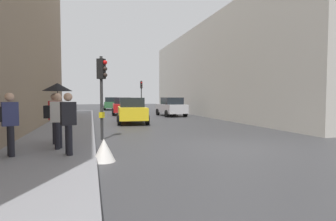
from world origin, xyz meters
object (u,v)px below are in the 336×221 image
Objects in this scene: traffic_light_near_right at (102,82)px; traffic_light_far_median at (141,90)px; car_yellow_taxi at (132,110)px; pedestrian_in_dark_coat at (68,121)px; car_green_estate at (111,104)px; car_red_sedan at (122,106)px; pedestrian_with_grey_backpack at (8,120)px; pedestrian_with_umbrella at (57,96)px; pedestrian_with_black_backpack at (57,117)px; car_silver_hatchback at (171,107)px; warning_sign_triangle at (104,150)px.

traffic_light_near_right is 0.93× the size of traffic_light_far_median.
pedestrian_in_dark_coat reaches higher than car_yellow_taxi.
car_red_sedan is at bearing -88.19° from car_green_estate.
pedestrian_with_grey_backpack is at bearing -115.90° from car_yellow_taxi.
pedestrian_in_dark_coat is at bearing -107.01° from traffic_light_near_right.
pedestrian_with_black_backpack is at bearing -84.12° from pedestrian_with_umbrella.
car_green_estate is at bearing 82.65° from pedestrian_with_black_backpack.
car_yellow_taxi is at bearing 67.95° from pedestrian_with_black_backpack.
traffic_light_far_median is at bearing 73.08° from pedestrian_with_black_backpack.
car_yellow_taxi and car_red_sedan have the same top height.
pedestrian_with_umbrella is 1.21× the size of pedestrian_with_grey_backpack.
traffic_light_near_right is 2.23m from pedestrian_with_umbrella.
pedestrian_with_umbrella is (-8.44, -13.99, 0.96)m from car_silver_hatchback.
car_yellow_taxi is 11.02m from warning_sign_triangle.
traffic_light_near_right is at bearing 41.93° from pedestrian_with_umbrella.
pedestrian_with_grey_backpack is 1.60m from pedestrian_in_dark_coat.
traffic_light_far_median is 0.88× the size of car_green_estate.
traffic_light_far_median is 24.87m from warning_sign_triangle.
car_silver_hatchback is 0.99× the size of car_yellow_taxi.
pedestrian_in_dark_coat is (-3.32, -10.32, 0.25)m from car_yellow_taxi.
pedestrian_with_grey_backpack reaches higher than car_red_sedan.
pedestrian_with_umbrella is 2.20m from pedestrian_with_grey_backpack.
pedestrian_with_black_backpack is 2.20m from warning_sign_triangle.
car_yellow_taxi is 9.17m from pedestrian_with_umbrella.
traffic_light_near_right is at bearing -118.58° from car_silver_hatchback.
pedestrian_with_grey_backpack reaches higher than car_green_estate.
pedestrian_with_umbrella is at bearing 95.88° from pedestrian_with_black_backpack.
traffic_light_far_median is 0.88× the size of car_red_sedan.
car_red_sedan is 19.58m from pedestrian_in_dark_coat.
car_silver_hatchback is at bearing 60.90° from pedestrian_with_black_backpack.
pedestrian_with_grey_backpack is (-1.04, -1.81, -0.68)m from pedestrian_with_umbrella.
car_red_sedan is 17.72m from pedestrian_with_umbrella.
warning_sign_triangle is at bearing -47.06° from pedestrian_with_black_backpack.
car_green_estate is at bearing 85.59° from warning_sign_triangle.
car_green_estate is at bearing 90.04° from car_yellow_taxi.
traffic_light_far_median is 7.29m from car_green_estate.
car_yellow_taxi is 10.00m from pedestrian_with_black_backpack.
traffic_light_near_right is 1.64× the size of pedestrian_with_umbrella.
pedestrian_with_black_backpack reaches higher than warning_sign_triangle.
pedestrian_with_black_backpack is (-8.34, -14.98, 0.29)m from car_silver_hatchback.
traffic_light_far_median is 0.88× the size of car_silver_hatchback.
pedestrian_with_black_backpack is 1.00× the size of pedestrian_in_dark_coat.
car_green_estate is (-4.60, 14.01, 0.00)m from car_silver_hatchback.
warning_sign_triangle is at bearing -24.61° from pedestrian_in_dark_coat.
pedestrian_with_grey_backpack is 2.75m from warning_sign_triangle.
pedestrian_with_black_backpack is at bearing -102.65° from car_red_sedan.
traffic_light_far_median is at bearing 75.08° from traffic_light_near_right.
car_silver_hatchback is 2.43× the size of pedestrian_in_dark_coat.
warning_sign_triangle is (-2.35, -30.48, -0.55)m from car_green_estate.
car_green_estate is 6.64× the size of warning_sign_triangle.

